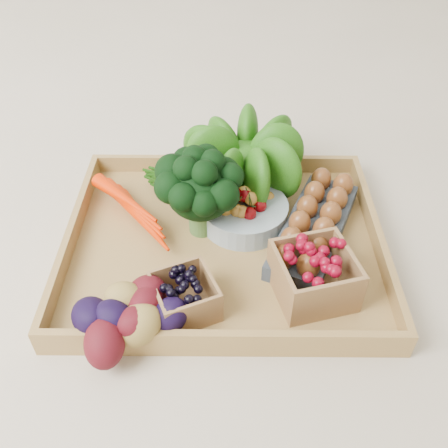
{
  "coord_description": "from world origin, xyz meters",
  "views": [
    {
      "loc": [
        0.0,
        -0.64,
        0.64
      ],
      "look_at": [
        0.0,
        0.0,
        0.06
      ],
      "focal_mm": 40.0,
      "sensor_mm": 36.0,
      "label": 1
    }
  ],
  "objects_px": {
    "tray": "(224,246)",
    "broccoli": "(201,204)",
    "egg_carton": "(313,230)",
    "cherry_bowl": "(244,213)"
  },
  "relations": [
    {
      "from": "cherry_bowl",
      "to": "tray",
      "type": "bearing_deg",
      "value": -123.11
    },
    {
      "from": "cherry_bowl",
      "to": "egg_carton",
      "type": "height_order",
      "value": "cherry_bowl"
    },
    {
      "from": "cherry_bowl",
      "to": "egg_carton",
      "type": "relative_size",
      "value": 0.59
    },
    {
      "from": "tray",
      "to": "egg_carton",
      "type": "distance_m",
      "value": 0.16
    },
    {
      "from": "tray",
      "to": "broccoli",
      "type": "relative_size",
      "value": 3.59
    },
    {
      "from": "broccoli",
      "to": "cherry_bowl",
      "type": "height_order",
      "value": "broccoli"
    },
    {
      "from": "tray",
      "to": "broccoli",
      "type": "height_order",
      "value": "broccoli"
    },
    {
      "from": "broccoli",
      "to": "egg_carton",
      "type": "height_order",
      "value": "broccoli"
    },
    {
      "from": "tray",
      "to": "cherry_bowl",
      "type": "distance_m",
      "value": 0.07
    },
    {
      "from": "broccoli",
      "to": "cherry_bowl",
      "type": "relative_size",
      "value": 0.96
    }
  ]
}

